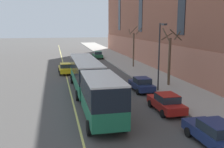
{
  "coord_description": "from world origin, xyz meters",
  "views": [
    {
      "loc": [
        -3.63,
        -23.54,
        7.16
      ],
      "look_at": [
        2.5,
        4.36,
        1.8
      ],
      "focal_mm": 42.0,
      "sensor_mm": 36.0,
      "label": 1
    }
  ],
  "objects": [
    {
      "name": "parked_car_navy_2",
      "position": [
        5.51,
        2.96,
        0.78
      ],
      "size": [
        1.98,
        4.22,
        1.56
      ],
      "color": "navy",
      "rests_on": "ground"
    },
    {
      "name": "parked_car_green_4",
      "position": [
        5.46,
        32.39,
        0.78
      ],
      "size": [
        1.95,
        4.31,
        1.56
      ],
      "color": "#23603D",
      "rests_on": "ground"
    },
    {
      "name": "lane_centerline",
      "position": [
        -2.13,
        3.0,
        0.0
      ],
      "size": [
        0.16,
        140.0,
        0.01
      ],
      "primitive_type": "cube",
      "color": "#E0D66B",
      "rests_on": "ground"
    },
    {
      "name": "sidewalk",
      "position": [
        9.59,
        3.0,
        0.07
      ],
      "size": [
        5.91,
        160.0,
        0.15
      ],
      "primitive_type": "cube",
      "color": "#ADA89E",
      "rests_on": "ground"
    },
    {
      "name": "parked_car_navy_1",
      "position": [
        5.52,
        -10.54,
        0.78
      ],
      "size": [
        2.04,
        4.81,
        1.56
      ],
      "color": "navy",
      "rests_on": "ground"
    },
    {
      "name": "city_bus",
      "position": [
        -0.43,
        0.92,
        2.05
      ],
      "size": [
        2.81,
        19.34,
        3.53
      ],
      "color": "#1E704C",
      "rests_on": "ground"
    },
    {
      "name": "street_tree_far_uptown",
      "position": [
        9.49,
        19.03,
        3.52
      ],
      "size": [
        2.01,
        1.95,
        6.86
      ],
      "color": "brown",
      "rests_on": "sidewalk"
    },
    {
      "name": "ground_plane",
      "position": [
        0.0,
        0.0,
        0.0
      ],
      "size": [
        260.0,
        260.0,
        0.0
      ],
      "primitive_type": "plane",
      "color": "#4C4947"
    },
    {
      "name": "taxi_cab",
      "position": [
        -2.16,
        15.68,
        0.78
      ],
      "size": [
        2.07,
        4.75,
        1.56
      ],
      "color": "yellow",
      "rests_on": "ground"
    },
    {
      "name": "street_tree_mid_block",
      "position": [
        9.48,
        4.66,
        3.57
      ],
      "size": [
        1.97,
        2.02,
        6.7
      ],
      "color": "brown",
      "rests_on": "sidewalk"
    },
    {
      "name": "street_lamp",
      "position": [
        7.24,
        2.3,
        4.55
      ],
      "size": [
        0.36,
        1.48,
        7.22
      ],
      "color": "#2D2D30",
      "rests_on": "sidewalk"
    },
    {
      "name": "parked_car_red_3",
      "position": [
        5.31,
        -3.98,
        0.78
      ],
      "size": [
        1.97,
        4.45,
        1.56
      ],
      "color": "#B21E19",
      "rests_on": "ground"
    }
  ]
}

